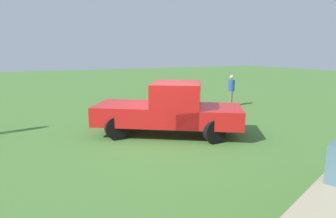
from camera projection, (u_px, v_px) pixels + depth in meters
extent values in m
plane|color=#477533|center=(163.00, 138.00, 9.57)|extent=(80.00, 80.00, 0.00)
cylinder|color=black|center=(117.00, 128.00, 9.31)|extent=(0.78, 0.22, 0.78)
cylinder|color=black|center=(129.00, 117.00, 10.84)|extent=(0.78, 0.22, 0.78)
cylinder|color=black|center=(215.00, 131.00, 8.92)|extent=(0.78, 0.22, 0.78)
cylinder|color=black|center=(213.00, 120.00, 10.45)|extent=(0.78, 0.22, 0.78)
cube|color=red|center=(126.00, 113.00, 10.00)|extent=(2.67, 2.65, 0.64)
cube|color=red|center=(177.00, 103.00, 9.70)|extent=(2.35, 2.43, 1.40)
cube|color=slate|center=(177.00, 90.00, 9.62)|extent=(2.07, 2.17, 0.48)
cube|color=red|center=(206.00, 116.00, 9.66)|extent=(3.00, 2.87, 0.60)
cube|color=silver|center=(101.00, 119.00, 10.16)|extent=(1.11, 1.55, 0.16)
cylinder|color=#7A6B51|center=(231.00, 98.00, 15.24)|extent=(0.14, 0.14, 0.79)
cylinder|color=#7A6B51|center=(231.00, 99.00, 15.05)|extent=(0.14, 0.14, 0.79)
cylinder|color=#284C93|center=(231.00, 86.00, 15.01)|extent=(0.45, 0.45, 0.60)
sphere|color=#D8AD84|center=(232.00, 77.00, 14.92)|extent=(0.22, 0.22, 0.22)
cone|color=orange|center=(118.00, 107.00, 13.48)|extent=(0.32, 0.32, 0.55)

